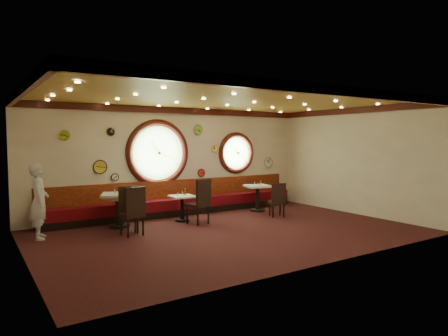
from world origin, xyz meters
TOP-DOWN VIEW (x-y plane):
  - floor at (0.00, 0.00)m, footprint 9.00×6.00m
  - ceiling at (0.00, 0.00)m, footprint 9.00×6.00m
  - wall_back at (0.00, 3.00)m, footprint 9.00×0.02m
  - wall_front at (0.00, -3.00)m, footprint 9.00×0.02m
  - wall_left at (-4.50, 0.00)m, footprint 0.02×6.00m
  - wall_right at (4.50, 0.00)m, footprint 0.02×6.00m
  - molding_back at (0.00, 2.95)m, footprint 9.00×0.10m
  - molding_front at (0.00, -2.95)m, footprint 9.00×0.10m
  - molding_left at (-4.45, 0.00)m, footprint 0.10×6.00m
  - molding_right at (4.45, 0.00)m, footprint 0.10×6.00m
  - banquette_base at (0.00, 2.72)m, footprint 8.00×0.55m
  - banquette_seat at (0.00, 2.72)m, footprint 8.00×0.55m
  - banquette_back at (0.00, 2.94)m, footprint 8.00×0.10m
  - porthole_left_glass at (-0.60, 3.00)m, footprint 1.66×0.02m
  - porthole_left_frame at (-0.60, 2.98)m, footprint 1.98×0.18m
  - porthole_left_ring at (-0.60, 2.95)m, footprint 1.61×0.03m
  - porthole_right_glass at (2.20, 3.00)m, footprint 1.10×0.02m
  - porthole_right_frame at (2.20, 2.98)m, footprint 1.38×0.18m
  - porthole_right_ring at (2.20, 2.95)m, footprint 1.09×0.03m
  - wall_clock_0 at (-2.30, 2.96)m, footprint 0.36×0.03m
  - wall_clock_1 at (-3.20, 2.96)m, footprint 0.26×0.03m
  - wall_clock_2 at (0.85, 2.96)m, footprint 0.24×0.03m
  - wall_clock_3 at (-1.90, 2.96)m, footprint 0.20×0.03m
  - wall_clock_4 at (0.75, 2.96)m, footprint 0.30×0.03m
  - wall_clock_5 at (-2.00, 2.96)m, footprint 0.24×0.03m
  - wall_clock_6 at (3.55, 2.96)m, footprint 0.34×0.03m
  - wall_clock_7 at (1.35, 2.96)m, footprint 0.22×0.03m
  - table_a at (-2.14, 1.99)m, footprint 1.04×1.04m
  - table_b at (-2.01, 2.08)m, footprint 0.88×0.88m
  - table_c at (-0.39, 1.83)m, footprint 0.70×0.70m
  - table_d at (2.28, 1.91)m, footprint 0.88×0.88m
  - chair_a at (-2.13, 0.88)m, footprint 0.54×0.54m
  - chair_b at (-2.11, 1.23)m, footprint 0.62×0.62m
  - chair_c at (-0.18, 1.18)m, footprint 0.62×0.62m
  - chair_d at (2.19, 0.85)m, footprint 0.54×0.54m
  - condiment_a_salt at (-2.20, 2.02)m, footprint 0.04×0.04m
  - condiment_b_salt at (-2.03, 2.19)m, footprint 0.04×0.04m
  - condiment_c_salt at (-0.51, 1.87)m, footprint 0.03×0.03m
  - condiment_d_salt at (2.22, 1.99)m, footprint 0.04×0.04m
  - condiment_a_pepper at (-2.05, 1.91)m, footprint 0.03×0.03m
  - condiment_b_pepper at (-2.03, 2.08)m, footprint 0.03×0.03m
  - condiment_c_pepper at (-0.37, 1.85)m, footprint 0.04×0.04m
  - condiment_d_pepper at (2.30, 1.94)m, footprint 0.03×0.03m
  - condiment_a_bottle at (-2.04, 2.10)m, footprint 0.05×0.05m
  - condiment_b_bottle at (-1.88, 2.19)m, footprint 0.05×0.05m
  - condiment_c_bottle at (-0.27, 1.89)m, footprint 0.06×0.06m
  - condiment_d_bottle at (2.43, 1.96)m, footprint 0.05×0.05m
  - waiter at (-4.00, 1.79)m, footprint 0.52×0.69m

SIDE VIEW (x-z plane):
  - floor at x=0.00m, z-range 0.00..0.00m
  - banquette_base at x=0.00m, z-range 0.00..0.20m
  - banquette_seat at x=0.00m, z-range 0.20..0.50m
  - table_c at x=-0.39m, z-range 0.09..0.80m
  - table_b at x=-2.01m, z-range 0.10..0.87m
  - table_d at x=2.28m, z-range 0.11..0.92m
  - table_a at x=-2.14m, z-range 0.11..0.99m
  - chair_d at x=2.19m, z-range 0.26..0.87m
  - chair_b at x=-2.11m, z-range 0.30..1.01m
  - chair_a at x=-2.13m, z-range 0.30..1.02m
  - chair_c at x=-0.18m, z-range 0.32..1.06m
  - banquette_back at x=0.00m, z-range 0.48..1.02m
  - condiment_c_salt at x=-0.51m, z-range 0.70..0.80m
  - condiment_c_pepper at x=-0.37m, z-range 0.70..0.82m
  - condiment_c_bottle at x=-0.27m, z-range 0.70..0.89m
  - condiment_b_pepper at x=-2.03m, z-range 0.77..0.87m
  - condiment_b_salt at x=-2.03m, z-range 0.77..0.89m
  - condiment_b_bottle at x=-1.88m, z-range 0.77..0.93m
  - condiment_d_pepper at x=2.30m, z-range 0.82..0.91m
  - waiter at x=-4.00m, z-range 0.00..1.72m
  - condiment_d_salt at x=2.22m, z-range 0.82..0.93m
  - condiment_d_bottle at x=2.43m, z-range 0.82..0.97m
  - condiment_a_pepper at x=-2.05m, z-range 0.88..0.97m
  - condiment_a_salt at x=-2.20m, z-range 0.88..0.99m
  - condiment_a_bottle at x=-2.04m, z-range 0.88..1.04m
  - wall_clock_2 at x=0.85m, z-range 1.08..1.32m
  - wall_clock_3 at x=-1.90m, z-range 1.10..1.30m
  - wall_clock_6 at x=3.55m, z-range 1.28..1.62m
  - wall_clock_0 at x=-2.30m, z-range 1.32..1.68m
  - wall_back at x=0.00m, z-range 0.00..3.20m
  - wall_front at x=0.00m, z-range 0.00..3.20m
  - wall_left at x=-4.50m, z-range 0.00..3.20m
  - wall_right at x=4.50m, z-range 0.00..3.20m
  - porthole_right_ring at x=2.20m, z-range 1.26..2.34m
  - porthole_right_glass at x=2.20m, z-range 1.25..2.35m
  - porthole_right_frame at x=2.20m, z-range 1.11..2.49m
  - porthole_left_glass at x=-0.60m, z-range 1.02..2.68m
  - porthole_left_frame at x=-0.60m, z-range 0.86..2.84m
  - porthole_left_ring at x=-0.60m, z-range 1.04..2.66m
  - wall_clock_7 at x=1.35m, z-range 1.84..2.06m
  - wall_clock_1 at x=-3.20m, z-range 2.22..2.48m
  - wall_clock_5 at x=-2.00m, z-range 2.33..2.57m
  - wall_clock_4 at x=0.75m, z-range 2.40..2.70m
  - molding_back at x=0.00m, z-range 3.02..3.20m
  - molding_front at x=0.00m, z-range 3.02..3.20m
  - molding_left at x=-4.45m, z-range 3.02..3.20m
  - molding_right at x=4.45m, z-range 3.02..3.20m
  - ceiling at x=0.00m, z-range 3.19..3.21m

